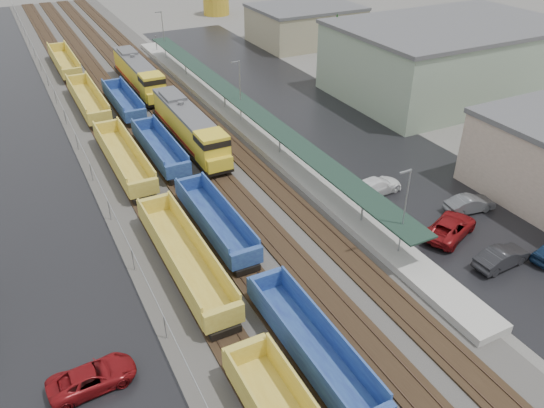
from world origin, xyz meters
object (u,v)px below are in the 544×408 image
Objects in this scene: parked_car_east_e at (470,204)px; locomotive_trail at (139,75)px; locomotive_lead at (190,128)px; well_string_yellow at (149,200)px; parked_car_west_c at (92,378)px; well_string_blue at (255,274)px; parked_car_east_a at (502,257)px; storage_tank at (216,1)px; parked_car_east_b at (450,227)px; parked_car_east_c at (376,186)px.

locomotive_trail is at bearing 29.48° from parked_car_east_e.
locomotive_lead is at bearing -90.00° from locomotive_trail.
well_string_yellow is 19.35m from parked_car_west_c.
well_string_blue is (-4.00, -45.96, -1.14)m from locomotive_trail.
parked_car_east_a is (14.00, -31.50, -1.51)m from locomotive_lead.
locomotive_trail is 0.21× the size of well_string_blue.
parked_car_west_c is at bearing -163.21° from well_string_blue.
storage_tank reaches higher than parked_car_east_e.
parked_car_east_e reaches higher than parked_car_west_c.
well_string_yellow is (-8.00, -11.35, -1.07)m from locomotive_lead.
parked_car_east_b is (13.40, -47.55, -1.49)m from locomotive_trail.
storage_tank is 1.22× the size of parked_car_east_e.
locomotive_lead is 0.21× the size of well_string_blue.
parked_car_east_e is (21.68, 0.51, -0.41)m from well_string_blue.
storage_tank is (36.44, 73.67, 1.59)m from well_string_yellow.
parked_car_east_e is at bearing 1.35° from well_string_blue.
storage_tank is 0.96× the size of parked_car_east_b.
locomotive_lead is at bearing -33.10° from parked_car_west_c.
parked_car_east_c is (28.58, 10.74, 0.10)m from parked_car_west_c.
well_string_blue is 19.89× the size of parked_car_east_e.
parked_car_east_b is (13.40, -26.55, -1.49)m from locomotive_lead.
locomotive_trail is at bearing -21.59° from parked_car_west_c.
storage_tank is 87.45m from parked_car_east_e.
parked_car_east_b reaches higher than parked_car_west_c.
parked_car_west_c is 30.53m from parked_car_east_c.
locomotive_lead is at bearing 27.73° from parked_car_east_c.
locomotive_lead is 0.17× the size of well_string_yellow.
parked_car_east_b is (-15.04, -88.86, -2.01)m from storage_tank.
well_string_yellow is 23.89× the size of parked_car_east_e.
storage_tank is 1.02× the size of parked_car_east_c.
locomotive_trail is at bearing -124.54° from storage_tank.
well_string_blue reaches higher than parked_car_east_a.
well_string_yellow reaches higher than parked_car_east_b.
well_string_blue is at bearing -76.45° from parked_car_west_c.
locomotive_lead is 4.11× the size of parked_car_east_e.
locomotive_trail is at bearing 11.06° from parked_car_east_c.
parked_car_east_a is at bearing 165.11° from parked_car_east_b.
well_string_yellow is at bearing 32.81° from parked_car_east_b.
well_string_blue is 17.53m from parked_car_east_c.
storage_tank reaches higher than parked_car_east_b.
parked_car_east_e is (5.60, -6.46, -0.04)m from parked_car_east_c.
parked_car_east_a is 1.05× the size of parked_car_east_e.
locomotive_trail is at bearing 85.03° from well_string_blue.
parked_car_east_a is (-14.44, -93.81, -2.04)m from storage_tank.
parked_car_east_b is at bearing -74.27° from locomotive_trail.
parked_car_east_c is (16.08, 6.97, -0.37)m from well_string_blue.
parked_car_east_b is at bearing 124.33° from parked_car_east_e.
well_string_blue reaches higher than parked_car_east_e.
well_string_blue is 18.06× the size of parked_car_west_c.
parked_car_east_b reaches higher than parked_car_east_e.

